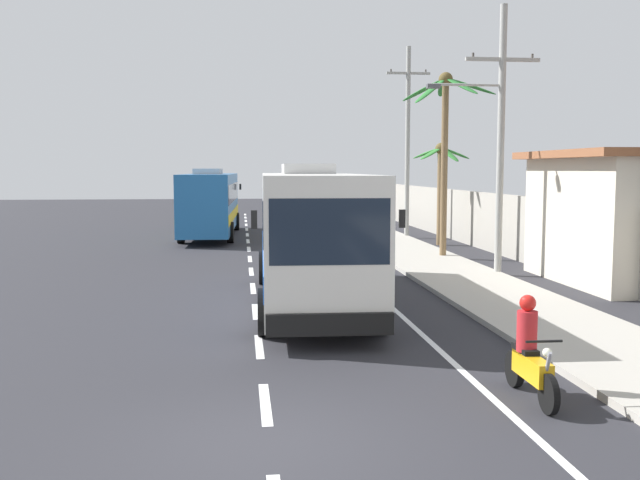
# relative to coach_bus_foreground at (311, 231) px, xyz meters

# --- Properties ---
(ground_plane) EXTENTS (160.00, 160.00, 0.00)m
(ground_plane) POSITION_rel_coach_bus_foreground_xyz_m (-1.52, -9.98, -1.95)
(ground_plane) COLOR #28282D
(sidewalk_kerb) EXTENTS (3.20, 90.00, 0.14)m
(sidewalk_kerb) POSITION_rel_coach_bus_foreground_xyz_m (5.28, 0.02, -1.88)
(sidewalk_kerb) COLOR #A8A399
(sidewalk_kerb) RESTS_ON ground
(lane_markings) EXTENTS (3.72, 71.00, 0.01)m
(lane_markings) POSITION_rel_coach_bus_foreground_xyz_m (0.64, 4.72, -1.95)
(lane_markings) COLOR white
(lane_markings) RESTS_ON ground
(boundary_wall) EXTENTS (0.24, 60.00, 2.57)m
(boundary_wall) POSITION_rel_coach_bus_foreground_xyz_m (9.08, 4.02, -0.67)
(boundary_wall) COLOR #9E998E
(boundary_wall) RESTS_ON ground
(coach_bus_foreground) EXTENTS (3.19, 11.08, 3.75)m
(coach_bus_foreground) POSITION_rel_coach_bus_foreground_xyz_m (0.00, 0.00, 0.00)
(coach_bus_foreground) COLOR silver
(coach_bus_foreground) RESTS_ON ground
(coach_bus_far_lane) EXTENTS (3.14, 11.78, 3.64)m
(coach_bus_far_lane) POSITION_rel_coach_bus_foreground_xyz_m (-3.47, 19.60, -0.06)
(coach_bus_far_lane) COLOR #2366A8
(coach_bus_far_lane) RESTS_ON ground
(motorcycle_beside_bus) EXTENTS (0.56, 1.96, 1.63)m
(motorcycle_beside_bus) POSITION_rel_coach_bus_foreground_xyz_m (2.61, -8.54, -1.29)
(motorcycle_beside_bus) COLOR black
(motorcycle_beside_bus) RESTS_ON ground
(motorcycle_trailing) EXTENTS (0.56, 1.96, 1.57)m
(motorcycle_trailing) POSITION_rel_coach_bus_foreground_xyz_m (2.03, 8.19, -1.31)
(motorcycle_trailing) COLOR black
(motorcycle_trailing) RESTS_ON ground
(utility_pole_mid) EXTENTS (3.83, 0.24, 9.02)m
(utility_pole_mid) POSITION_rel_coach_bus_foreground_xyz_m (6.73, 4.26, 2.84)
(utility_pole_mid) COLOR #9E9E99
(utility_pole_mid) RESTS_ON ground
(utility_pole_far) EXTENTS (2.29, 0.24, 9.91)m
(utility_pole_far) POSITION_rel_coach_bus_foreground_xyz_m (6.81, 17.70, 3.21)
(utility_pole_far) COLOR #9E9E99
(utility_pole_far) RESTS_ON ground
(palm_nearest) EXTENTS (3.59, 3.92, 7.43)m
(palm_nearest) POSITION_rel_coach_bus_foreground_xyz_m (6.26, 8.95, 3.45)
(palm_nearest) COLOR brown
(palm_nearest) RESTS_ON ground
(palm_fourth) EXTENTS (2.68, 2.64, 4.86)m
(palm_fourth) POSITION_rel_coach_bus_foreground_xyz_m (7.57, 14.06, 1.42)
(palm_fourth) COLOR brown
(palm_fourth) RESTS_ON ground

